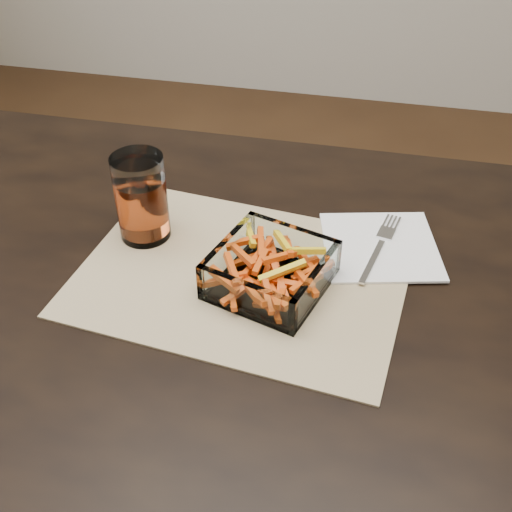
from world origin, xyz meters
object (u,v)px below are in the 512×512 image
Objects in this scene: tumbler at (142,200)px; fork at (380,245)px; dining_table at (264,353)px; glass_bowl at (271,273)px.

tumbler reaches higher than fork.
dining_table is 9.23× the size of fork.
dining_table is 0.23m from fork.
fork is (0.14, 0.12, -0.02)m from glass_bowl.
tumbler is 0.36m from fork.
glass_bowl is (-0.00, 0.04, 0.11)m from dining_table.
fork is at bearing 48.19° from dining_table.
dining_table is 8.89× the size of glass_bowl.
glass_bowl is at bearing -19.70° from tumbler.
glass_bowl is 1.35× the size of tumbler.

